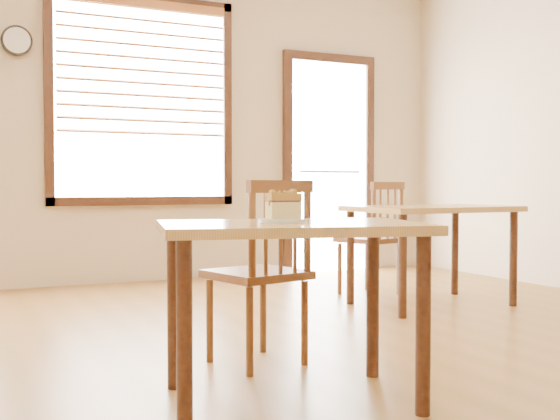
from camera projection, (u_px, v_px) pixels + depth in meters
name	position (u px, v px, depth m)	size (l,w,h in m)	color
ground	(320.00, 405.00, 2.88)	(8.00, 8.00, 0.00)	brown
window_right	(143.00, 88.00, 6.52)	(1.76, 0.10, 1.96)	white
entry_door	(329.00, 158.00, 7.42)	(1.08, 0.06, 2.29)	white
wall_clock	(17.00, 41.00, 6.02)	(0.26, 0.05, 0.26)	black
cafe_table_main	(291.00, 250.00, 2.92)	(1.21, 0.94, 0.75)	#B38D45
cafe_chair_main	(262.00, 271.00, 3.51)	(0.51, 0.51, 0.94)	#572E18
cafe_table_second	(432.00, 219.00, 5.28)	(1.20, 0.82, 0.75)	#B38D45
cafe_chair_second	(373.00, 237.00, 5.76)	(0.53, 0.53, 0.94)	#572E18
plate	(283.00, 221.00, 2.90)	(0.21, 0.21, 0.02)	white
cake_slice	(283.00, 205.00, 2.90)	(0.15, 0.11, 0.12)	#E1BE7F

